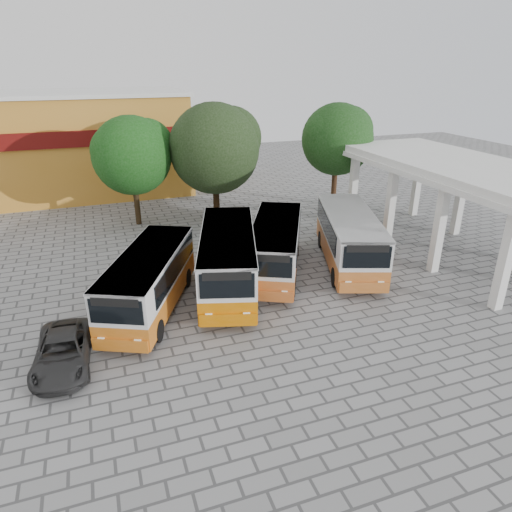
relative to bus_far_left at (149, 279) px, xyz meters
name	(u,v)px	position (x,y,z in m)	size (l,w,h in m)	color
ground	(318,311)	(7.15, -2.67, -1.59)	(90.00, 90.00, 0.00)	gray
terminal_shelter	(458,170)	(17.65, 1.33, 3.32)	(6.80, 15.80, 5.40)	silver
shophouse_block	(64,144)	(-3.85, 23.32, 2.57)	(20.40, 10.40, 8.30)	#B67722
bus_far_left	(149,279)	(0.00, 0.00, 0.00)	(5.33, 8.21, 2.75)	#B65C12
bus_centre_left	(228,257)	(3.91, 0.83, 0.14)	(4.80, 8.83, 3.00)	#C06200
bus_centre_right	(276,245)	(6.82, 1.80, 0.03)	(5.58, 8.39, 2.81)	#B15720
bus_far_right	(349,236)	(11.00, 1.40, 0.13)	(5.12, 8.81, 2.98)	#B05D22
tree_left	(133,153)	(0.85, 12.60, 3.35)	(5.49, 5.23, 7.39)	#2F2211
tree_middle	(215,146)	(6.33, 11.82, 3.64)	(6.50, 6.19, 8.13)	black
tree_right	(338,137)	(15.14, 10.68, 3.94)	(5.39, 5.13, 7.93)	#432917
parked_car	(63,352)	(-3.68, -3.11, -1.00)	(1.96, 4.26, 1.18)	#252526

